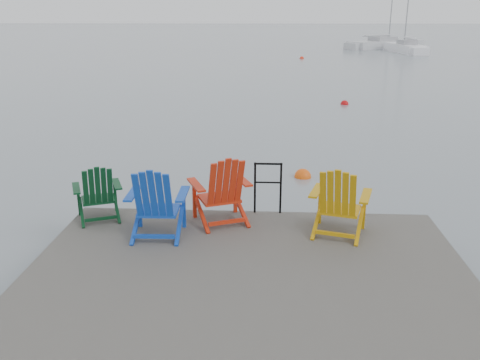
# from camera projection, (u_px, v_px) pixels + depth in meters

# --- Properties ---
(ground) EXTENTS (400.00, 400.00, 0.00)m
(ground) POSITION_uv_depth(u_px,v_px,m) (247.00, 317.00, 6.65)
(ground) COLOR slate
(ground) RESTS_ON ground
(dock) EXTENTS (6.00, 5.00, 1.40)m
(dock) POSITION_uv_depth(u_px,v_px,m) (247.00, 294.00, 6.54)
(dock) COLOR #2D2A28
(dock) RESTS_ON ground
(handrail) EXTENTS (0.48, 0.04, 0.90)m
(handrail) POSITION_uv_depth(u_px,v_px,m) (268.00, 183.00, 8.63)
(handrail) COLOR black
(handrail) RESTS_ON dock
(chair_green) EXTENTS (0.94, 0.90, 0.97)m
(chair_green) POSITION_uv_depth(u_px,v_px,m) (98.00, 192.00, 8.36)
(chair_green) COLOR #093619
(chair_green) RESTS_ON dock
(chair_blue) EXTENTS (0.92, 0.86, 1.14)m
(chair_blue) POSITION_uv_depth(u_px,v_px,m) (156.00, 202.00, 7.68)
(chair_blue) COLOR #1140B0
(chair_blue) RESTS_ON dock
(chair_red) EXTENTS (1.12, 1.07, 1.16)m
(chair_red) POSITION_uv_depth(u_px,v_px,m) (222.00, 189.00, 8.19)
(chair_red) COLOR red
(chair_red) RESTS_ON dock
(chair_yellow) EXTENTS (1.04, 0.99, 1.12)m
(chair_yellow) POSITION_uv_depth(u_px,v_px,m) (339.00, 201.00, 7.75)
(chair_yellow) COLOR #C38B0A
(chair_yellow) RESTS_ON dock
(sailboat_near) EXTENTS (2.72, 7.86, 10.73)m
(sailboat_near) POSITION_uv_depth(u_px,v_px,m) (405.00, 49.00, 51.57)
(sailboat_near) COLOR white
(sailboat_near) RESTS_ON ground
(sailboat_mid) EXTENTS (9.58, 8.07, 13.61)m
(sailboat_mid) POSITION_uv_depth(u_px,v_px,m) (385.00, 45.00, 58.08)
(sailboat_mid) COLOR silver
(sailboat_mid) RESTS_ON ground
(buoy_a) EXTENTS (0.41, 0.41, 0.41)m
(buoy_a) POSITION_uv_depth(u_px,v_px,m) (303.00, 177.00, 12.33)
(buoy_a) COLOR #F1560E
(buoy_a) RESTS_ON ground
(buoy_b) EXTENTS (0.35, 0.35, 0.35)m
(buoy_b) POSITION_uv_depth(u_px,v_px,m) (344.00, 104.00, 22.15)
(buoy_b) COLOR #BB0B0D
(buoy_b) RESTS_ON ground
(buoy_d) EXTENTS (0.38, 0.38, 0.38)m
(buoy_d) POSITION_uv_depth(u_px,v_px,m) (302.00, 59.00, 44.41)
(buoy_d) COLOR red
(buoy_d) RESTS_ON ground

